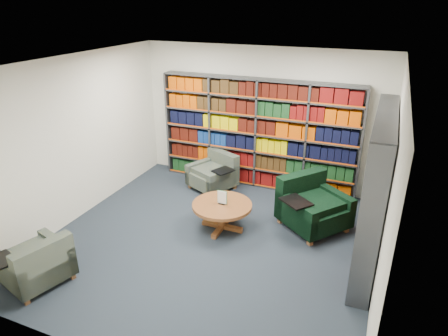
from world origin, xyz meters
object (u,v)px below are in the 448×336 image
at_px(chair_teal_left, 215,174).
at_px(chair_green_right, 310,207).
at_px(chair_teal_front, 38,265).
at_px(coffee_table, 222,209).

distance_m(chair_teal_left, chair_green_right, 2.23).
xyz_separation_m(chair_teal_front, coffee_table, (1.76, 2.26, 0.08)).
height_order(chair_teal_left, chair_teal_front, chair_teal_front).
relative_size(chair_teal_left, chair_green_right, 0.79).
distance_m(chair_green_right, coffee_table, 1.51).
xyz_separation_m(chair_teal_left, chair_green_right, (2.10, -0.74, 0.06)).
distance_m(chair_green_right, chair_teal_front, 4.28).
height_order(chair_green_right, chair_teal_front, chair_green_right).
bearing_deg(chair_teal_left, coffee_table, -62.11).
bearing_deg(chair_green_right, coffee_table, -152.64).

